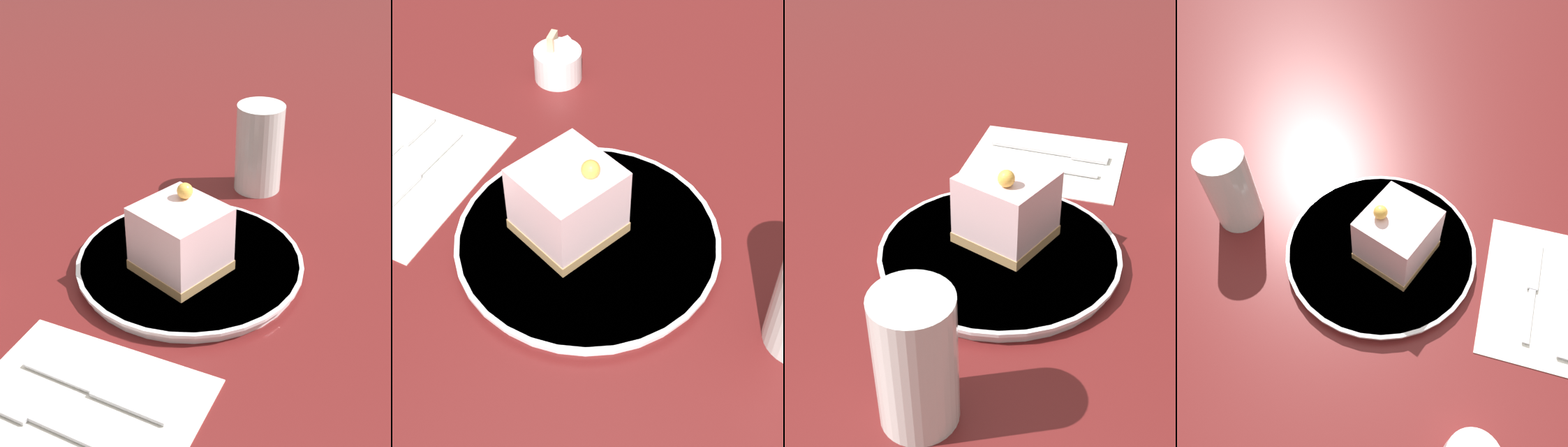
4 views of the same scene
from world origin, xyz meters
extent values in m
plane|color=#5B1919|center=(0.00, 0.00, 0.00)|extent=(4.00, 4.00, 0.00)
cylinder|color=white|center=(0.02, -0.04, 0.01)|extent=(0.26, 0.26, 0.02)
cylinder|color=white|center=(0.02, -0.04, 0.01)|extent=(0.27, 0.27, 0.00)
cube|color=#AD8451|center=(0.00, -0.04, 0.02)|extent=(0.11, 0.11, 0.01)
cube|color=silver|center=(0.00, -0.04, 0.06)|extent=(0.11, 0.11, 0.07)
sphere|color=#EFB747|center=(0.02, -0.03, 0.11)|extent=(0.02, 0.02, 0.02)
cube|color=white|center=(-0.22, -0.07, 0.00)|extent=(0.21, 0.24, 0.00)
cube|color=#B2B2B7|center=(-0.24, -0.10, 0.01)|extent=(0.02, 0.12, 0.00)
cube|color=#B2B2B7|center=(-0.25, -0.01, 0.01)|extent=(0.03, 0.05, 0.00)
cube|color=#B2B2B7|center=(-0.19, -0.10, 0.01)|extent=(0.02, 0.08, 0.00)
cube|color=#B2B2B7|center=(-0.20, -0.02, 0.01)|extent=(0.02, 0.08, 0.00)
cylinder|color=silver|center=(0.25, -0.02, 0.06)|extent=(0.07, 0.07, 0.13)
camera|label=1|loc=(-0.50, -0.36, 0.45)|focal=50.00mm
camera|label=2|loc=(0.30, -0.45, 0.60)|focal=60.00mm
camera|label=3|loc=(0.54, 0.17, 0.43)|focal=50.00mm
camera|label=4|loc=(-0.10, 0.27, 0.55)|focal=35.00mm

